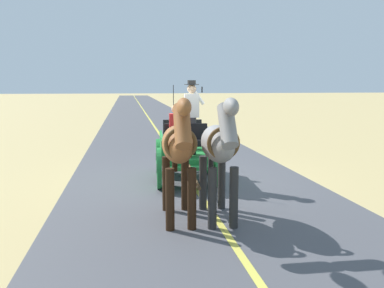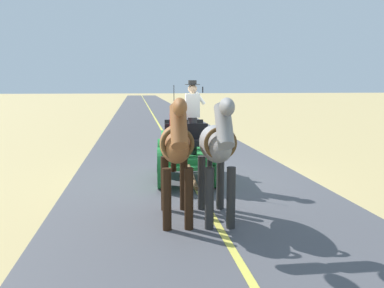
% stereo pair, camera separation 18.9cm
% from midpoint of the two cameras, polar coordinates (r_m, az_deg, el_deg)
% --- Properties ---
extents(ground_plane, '(200.00, 200.00, 0.00)m').
position_cam_midpoint_polar(ground_plane, '(10.45, 0.36, -4.97)').
color(ground_plane, tan).
extents(road_surface, '(6.04, 160.00, 0.01)m').
position_cam_midpoint_polar(road_surface, '(10.45, 0.36, -4.95)').
color(road_surface, '#4C4C51').
rests_on(road_surface, ground).
extents(road_centre_stripe, '(0.12, 160.00, 0.00)m').
position_cam_midpoint_polar(road_centre_stripe, '(10.45, 0.36, -4.92)').
color(road_centre_stripe, '#DBCC4C').
rests_on(road_centre_stripe, road_surface).
extents(horse_drawn_carriage, '(1.55, 4.52, 2.50)m').
position_cam_midpoint_polar(horse_drawn_carriage, '(10.14, -0.34, -0.68)').
color(horse_drawn_carriage, '#1E7233').
rests_on(horse_drawn_carriage, ground).
extents(horse_near_side, '(0.63, 2.13, 2.21)m').
position_cam_midpoint_polar(horse_near_side, '(7.12, 4.21, -0.41)').
color(horse_near_side, gray).
rests_on(horse_near_side, ground).
extents(horse_off_side, '(0.62, 2.13, 2.21)m').
position_cam_midpoint_polar(horse_off_side, '(7.05, -1.47, -0.48)').
color(horse_off_side, brown).
rests_on(horse_off_side, ground).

